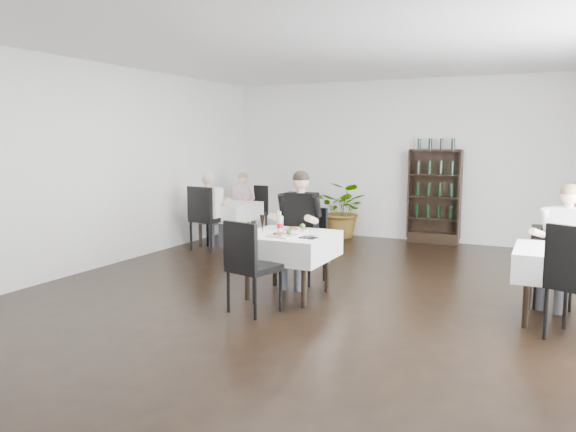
# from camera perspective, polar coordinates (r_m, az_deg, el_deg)

# --- Properties ---
(room_shell) EXTENTS (9.00, 9.00, 9.00)m
(room_shell) POSITION_cam_1_polar(r_m,az_deg,el_deg) (6.53, 2.42, 4.37)
(room_shell) COLOR black
(room_shell) RESTS_ON ground
(wine_shelf) EXTENTS (0.90, 0.28, 1.75)m
(wine_shelf) POSITION_cam_1_polar(r_m,az_deg,el_deg) (10.55, 14.64, 1.84)
(wine_shelf) COLOR black
(wine_shelf) RESTS_ON ground
(main_table) EXTENTS (1.03, 1.03, 0.77)m
(main_table) POSITION_cam_1_polar(r_m,az_deg,el_deg) (6.76, 0.03, -3.03)
(main_table) COLOR black
(main_table) RESTS_ON ground
(left_table) EXTENTS (0.98, 0.98, 0.77)m
(left_table) POSITION_cam_1_polar(r_m,az_deg,el_deg) (10.06, -6.25, 0.48)
(left_table) COLOR black
(left_table) RESTS_ON ground
(right_table) EXTENTS (0.98, 0.98, 0.77)m
(right_table) POSITION_cam_1_polar(r_m,az_deg,el_deg) (6.43, 26.34, -4.41)
(right_table) COLOR black
(right_table) RESTS_ON ground
(potted_tree) EXTENTS (1.04, 0.93, 1.08)m
(potted_tree) POSITION_cam_1_polar(r_m,az_deg,el_deg) (10.88, 5.70, 0.62)
(potted_tree) COLOR #2D5B1F
(potted_tree) RESTS_ON ground
(main_chair_far) EXTENTS (0.51, 0.51, 0.99)m
(main_chair_far) POSITION_cam_1_polar(r_m,az_deg,el_deg) (7.51, 1.98, -2.39)
(main_chair_far) COLOR black
(main_chair_far) RESTS_ON ground
(main_chair_near) EXTENTS (0.57, 0.58, 1.02)m
(main_chair_near) POSITION_cam_1_polar(r_m,az_deg,el_deg) (6.09, -4.00, -4.60)
(main_chair_near) COLOR black
(main_chair_near) RESTS_ON ground
(left_chair_far) EXTENTS (0.49, 0.50, 1.03)m
(left_chair_far) POSITION_cam_1_polar(r_m,az_deg,el_deg) (10.65, -3.50, 0.73)
(left_chair_far) COLOR black
(left_chair_far) RESTS_ON ground
(left_chair_near) EXTENTS (0.55, 0.56, 1.11)m
(left_chair_near) POSITION_cam_1_polar(r_m,az_deg,el_deg) (9.63, -8.40, 0.19)
(left_chair_near) COLOR black
(left_chair_near) RESTS_ON ground
(right_chair_far) EXTENTS (0.47, 0.48, 0.91)m
(right_chair_far) POSITION_cam_1_polar(r_m,az_deg,el_deg) (7.09, 25.12, -4.08)
(right_chair_far) COLOR black
(right_chair_far) RESTS_ON ground
(diner_main) EXTENTS (0.58, 0.58, 1.49)m
(diner_main) POSITION_cam_1_polar(r_m,az_deg,el_deg) (7.24, 1.11, -0.33)
(diner_main) COLOR #3B3B42
(diner_main) RESTS_ON ground
(diner_left_far) EXTENTS (0.50, 0.51, 1.28)m
(diner_left_far) POSITION_cam_1_polar(r_m,az_deg,el_deg) (10.67, -4.72, 1.57)
(diner_left_far) COLOR #3B3B42
(diner_left_far) RESTS_ON ground
(diner_left_near) EXTENTS (0.55, 0.57, 1.36)m
(diner_left_near) POSITION_cam_1_polar(r_m,az_deg,el_deg) (9.64, -7.96, 1.14)
(diner_left_near) COLOR #3B3B42
(diner_left_near) RESTS_ON ground
(diner_right_far) EXTENTS (0.63, 0.66, 1.40)m
(diner_right_far) POSITION_cam_1_polar(r_m,az_deg,el_deg) (6.99, 26.26, -1.87)
(diner_right_far) COLOR #3B3B42
(diner_right_far) RESTS_ON ground
(plate_far) EXTENTS (0.33, 0.33, 0.08)m
(plate_far) POSITION_cam_1_polar(r_m,az_deg,el_deg) (6.95, 0.89, -1.32)
(plate_far) COLOR white
(plate_far) RESTS_ON main_table
(plate_near) EXTENTS (0.32, 0.32, 0.09)m
(plate_near) POSITION_cam_1_polar(r_m,az_deg,el_deg) (6.51, -0.52, -1.93)
(plate_near) COLOR white
(plate_near) RESTS_ON main_table
(pilsner_dark) EXTENTS (0.06, 0.06, 0.27)m
(pilsner_dark) POSITION_cam_1_polar(r_m,az_deg,el_deg) (6.80, -2.63, -0.74)
(pilsner_dark) COLOR black
(pilsner_dark) RESTS_ON main_table
(pilsner_lager) EXTENTS (0.06, 0.06, 0.27)m
(pilsner_lager) POSITION_cam_1_polar(r_m,az_deg,el_deg) (6.92, -1.07, -0.61)
(pilsner_lager) COLOR gold
(pilsner_lager) RESTS_ON main_table
(coke_bottle) EXTENTS (0.07, 0.07, 0.26)m
(coke_bottle) POSITION_cam_1_polar(r_m,az_deg,el_deg) (6.74, -0.81, -0.86)
(coke_bottle) COLOR silver
(coke_bottle) RESTS_ON main_table
(napkin_cutlery) EXTENTS (0.20, 0.21, 0.02)m
(napkin_cutlery) POSITION_cam_1_polar(r_m,az_deg,el_deg) (6.42, 2.10, -2.19)
(napkin_cutlery) COLOR black
(napkin_cutlery) RESTS_ON main_table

